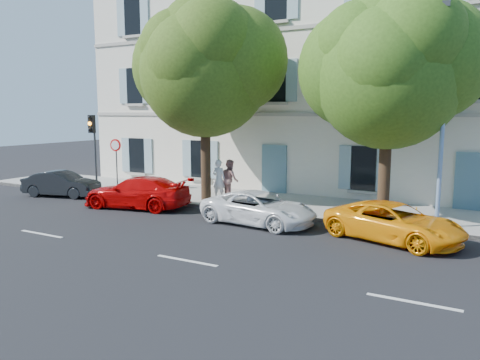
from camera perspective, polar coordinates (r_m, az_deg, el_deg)
The scene contains 15 objects.
ground at distance 16.61m, azimuth 1.51°, elevation -6.04°, with size 90.00×90.00×0.00m, color black.
sidewalk at distance 20.55m, azimuth 7.20°, elevation -3.10°, with size 36.00×4.50×0.15m, color #A09E96.
kerb at distance 18.59m, azimuth 4.73°, elevation -4.26°, with size 36.00×0.16×0.16m, color #9E998E.
building at distance 25.66m, azimuth 12.28°, elevation 12.33°, with size 28.00×7.00×12.00m, color silver.
car_dark_sedan at distance 24.51m, azimuth -20.91°, elevation -0.44°, with size 1.32×3.78×1.25m, color black.
car_red_coupe at distance 20.63m, azimuth -12.44°, elevation -1.48°, with size 1.91×4.69×1.36m, color #C10505.
car_white_coupe at distance 17.27m, azimuth 2.30°, elevation -3.42°, with size 2.01×4.36×1.21m, color white.
car_yellow_supercar at distance 15.80m, azimuth 18.26°, elevation -4.93°, with size 2.04×4.42×1.23m, color #FF9B0A.
tree_left at distance 21.01m, azimuth -4.31°, elevation 12.87°, with size 5.66×5.66×8.78m.
tree_right at distance 17.92m, azimuth 17.68°, elevation 12.03°, with size 5.31×5.31×8.18m.
traffic_light at distance 24.73m, azimuth -17.49°, elevation 5.13°, with size 0.33×0.43×3.82m.
road_sign at distance 23.93m, azimuth -14.88°, elevation 3.09°, with size 0.61×0.12×2.65m.
street_lamp at distance 17.03m, azimuth 23.55°, elevation 8.28°, with size 0.29×1.57×7.34m.
pedestrian_a at distance 21.37m, azimuth -2.60°, elevation 0.08°, with size 0.66×0.44×1.82m, color white.
pedestrian_b at distance 21.36m, azimuth -1.21°, elevation 0.09°, with size 0.89×0.69×1.83m, color #AB746D.
Camera 1 is at (7.34, -14.32, 4.11)m, focal length 35.00 mm.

